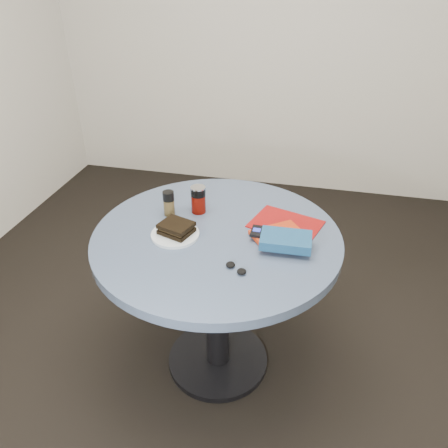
% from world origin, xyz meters
% --- Properties ---
extents(ground, '(4.00, 4.00, 0.00)m').
position_xyz_m(ground, '(0.00, 0.00, 0.00)').
color(ground, black).
rests_on(ground, ground).
extents(table, '(1.00, 1.00, 0.75)m').
position_xyz_m(table, '(0.00, 0.00, 0.59)').
color(table, black).
rests_on(table, ground).
extents(plate, '(0.23, 0.23, 0.01)m').
position_xyz_m(plate, '(-0.16, -0.05, 0.76)').
color(plate, silver).
rests_on(plate, table).
extents(sandwich, '(0.15, 0.14, 0.04)m').
position_xyz_m(sandwich, '(-0.15, -0.05, 0.78)').
color(sandwich, black).
rests_on(sandwich, plate).
extents(soda_can, '(0.07, 0.07, 0.12)m').
position_xyz_m(soda_can, '(-0.12, 0.15, 0.81)').
color(soda_can, '#630D04').
rests_on(soda_can, table).
extents(pepper_grinder, '(0.06, 0.06, 0.11)m').
position_xyz_m(pepper_grinder, '(-0.23, 0.10, 0.81)').
color(pepper_grinder, '#4E4021').
rests_on(pepper_grinder, table).
extents(magazine, '(0.32, 0.28, 0.00)m').
position_xyz_m(magazine, '(0.26, 0.13, 0.75)').
color(magazine, maroon).
rests_on(magazine, table).
extents(red_book, '(0.24, 0.22, 0.02)m').
position_xyz_m(red_book, '(0.24, 0.03, 0.76)').
color(red_book, '#B22C0E').
rests_on(red_book, magazine).
extents(novel, '(0.19, 0.13, 0.04)m').
position_xyz_m(novel, '(0.28, -0.05, 0.79)').
color(novel, navy).
rests_on(novel, red_book).
extents(mp3_player, '(0.05, 0.08, 0.01)m').
position_xyz_m(mp3_player, '(0.16, 0.01, 0.78)').
color(mp3_player, black).
rests_on(mp3_player, red_book).
extents(headphones, '(0.09, 0.08, 0.02)m').
position_xyz_m(headphones, '(0.12, -0.22, 0.76)').
color(headphones, black).
rests_on(headphones, table).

